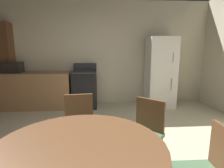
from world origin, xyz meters
name	(u,v)px	position (x,y,z in m)	size (l,w,h in m)	color
wall_back	(102,53)	(0.00, 3.01, 1.35)	(5.94, 0.12, 2.70)	beige
kitchen_counter	(33,90)	(-1.73, 2.61, 0.45)	(1.87, 0.60, 0.90)	#9E754C
pantry_column	(5,66)	(-2.45, 2.79, 1.05)	(0.44, 0.36, 2.10)	brown
oven_range	(85,89)	(-0.45, 2.61, 0.47)	(0.60, 0.60, 1.10)	black
refrigerator	(160,72)	(1.48, 2.56, 0.88)	(0.68, 0.68, 1.76)	white
microwave	(12,67)	(-2.18, 2.61, 1.03)	(0.44, 0.32, 0.26)	black
dining_table	(79,164)	(-0.23, -0.68, 0.61)	(1.33, 1.33, 0.76)	brown
chair_north	(79,123)	(-0.34, 0.36, 0.50)	(0.44, 0.44, 0.87)	brown
chair_northeast	(145,130)	(0.48, 0.09, 0.50)	(0.57, 0.57, 0.87)	brown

